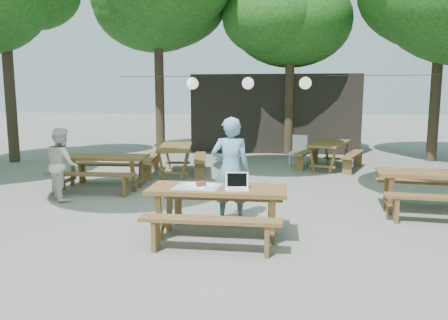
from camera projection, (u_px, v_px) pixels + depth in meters
name	position (u px, v px, depth m)	size (l,w,h in m)	color
ground	(229.00, 230.00, 6.79)	(80.00, 80.00, 0.00)	slate
pavilion	(275.00, 112.00, 16.80)	(6.00, 3.00, 2.80)	black
main_picnic_table	(218.00, 212.00, 6.40)	(2.00, 1.58, 0.75)	brown
picnic_table_nw	(102.00, 172.00, 9.69)	(2.03, 1.64, 0.75)	brown
picnic_table_ne	(437.00, 193.00, 7.61)	(2.07, 1.76, 0.75)	brown
picnic_table_far_w	(175.00, 160.00, 11.49)	(1.88, 2.14, 0.75)	brown
picnic_table_far_e	(330.00, 155.00, 12.36)	(2.12, 2.31, 0.75)	brown
woman	(231.00, 169.00, 7.20)	(0.63, 0.41, 1.73)	#70A1CC
second_person	(62.00, 164.00, 8.66)	(0.70, 0.55, 1.45)	white
plastic_chair	(298.00, 157.00, 12.85)	(0.55, 0.55, 0.90)	white
laptop	(237.00, 185.00, 6.22)	(0.36, 0.30, 0.24)	white
tabletop_clutter	(198.00, 186.00, 6.39)	(0.68, 0.60, 0.08)	teal
paper_lanterns	(248.00, 83.00, 12.33)	(9.00, 0.34, 0.38)	black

